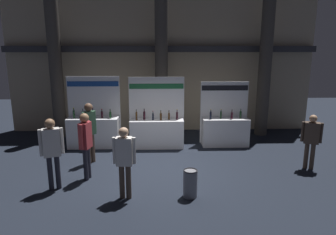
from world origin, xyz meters
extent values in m
plane|color=black|center=(0.00, 0.00, 0.00)|extent=(24.77, 24.77, 0.00)
cube|color=tan|center=(0.00, 4.44, 3.06)|extent=(12.38, 0.25, 6.12)
cube|color=#2D2D33|center=(0.00, 4.13, 3.37)|extent=(12.38, 0.20, 0.24)
cylinder|color=#423D38|center=(-4.00, 3.53, 2.58)|extent=(0.49, 0.49, 5.15)
cylinder|color=#423D38|center=(0.00, 3.53, 2.58)|extent=(0.49, 0.49, 5.15)
cylinder|color=#423D38|center=(4.00, 3.53, 2.58)|extent=(0.49, 0.49, 5.15)
cube|color=white|center=(-2.41, 2.13, 0.52)|extent=(1.75, 0.60, 1.05)
cube|color=white|center=(-2.41, 2.47, 1.23)|extent=(1.84, 0.04, 2.45)
cube|color=navy|center=(-2.41, 2.44, 2.19)|extent=(1.78, 0.01, 0.18)
cylinder|color=#19381E|center=(-3.03, 2.10, 1.19)|extent=(0.07, 0.07, 0.27)
cylinder|color=#19381E|center=(-3.03, 2.10, 1.36)|extent=(0.03, 0.03, 0.08)
cylinder|color=gold|center=(-3.03, 2.10, 1.41)|extent=(0.03, 0.03, 0.02)
cylinder|color=black|center=(-2.73, 2.13, 1.17)|extent=(0.07, 0.07, 0.24)
cylinder|color=black|center=(-2.73, 2.13, 1.32)|extent=(0.03, 0.03, 0.07)
cylinder|color=black|center=(-2.73, 2.13, 1.36)|extent=(0.03, 0.03, 0.02)
cylinder|color=black|center=(-2.40, 2.15, 1.18)|extent=(0.07, 0.07, 0.26)
cylinder|color=black|center=(-2.40, 2.15, 1.35)|extent=(0.03, 0.03, 0.09)
cylinder|color=red|center=(-2.40, 2.15, 1.40)|extent=(0.03, 0.03, 0.02)
cylinder|color=black|center=(-2.08, 2.12, 1.16)|extent=(0.07, 0.07, 0.23)
cylinder|color=black|center=(-2.08, 2.12, 1.31)|extent=(0.03, 0.03, 0.07)
cylinder|color=red|center=(-2.08, 2.12, 1.36)|extent=(0.03, 0.03, 0.02)
cylinder|color=#19381E|center=(-1.78, 2.04, 1.16)|extent=(0.07, 0.07, 0.23)
cylinder|color=#19381E|center=(-1.78, 2.04, 1.32)|extent=(0.03, 0.03, 0.08)
cylinder|color=black|center=(-1.78, 2.04, 1.37)|extent=(0.03, 0.03, 0.02)
cube|color=#334772|center=(-2.40, 1.95, 1.06)|extent=(0.27, 0.32, 0.02)
cube|color=white|center=(-0.19, 2.04, 0.49)|extent=(1.85, 0.60, 0.98)
cube|color=white|center=(-0.19, 2.38, 1.21)|extent=(1.95, 0.04, 2.43)
cube|color=#1E6638|center=(-0.19, 2.35, 2.11)|extent=(1.89, 0.01, 0.18)
cylinder|color=#472D14|center=(-0.89, 2.04, 1.12)|extent=(0.07, 0.07, 0.28)
cylinder|color=#472D14|center=(-0.89, 2.04, 1.29)|extent=(0.03, 0.03, 0.07)
cylinder|color=black|center=(-0.89, 2.04, 1.34)|extent=(0.03, 0.03, 0.02)
cylinder|color=black|center=(-0.62, 2.10, 1.12)|extent=(0.07, 0.07, 0.28)
cylinder|color=black|center=(-0.62, 2.10, 1.31)|extent=(0.03, 0.03, 0.09)
cylinder|color=black|center=(-0.62, 2.10, 1.36)|extent=(0.03, 0.03, 0.02)
cylinder|color=black|center=(-0.32, 2.01, 1.10)|extent=(0.06, 0.06, 0.23)
cylinder|color=black|center=(-0.32, 2.01, 1.25)|extent=(0.03, 0.03, 0.07)
cylinder|color=red|center=(-0.32, 2.01, 1.30)|extent=(0.03, 0.03, 0.02)
cylinder|color=#472D14|center=(-0.04, 2.03, 1.10)|extent=(0.07, 0.07, 0.23)
cylinder|color=#472D14|center=(-0.04, 2.03, 1.26)|extent=(0.03, 0.03, 0.09)
cylinder|color=black|center=(-0.04, 2.03, 1.31)|extent=(0.03, 0.03, 0.02)
cylinder|color=#472D14|center=(0.24, 2.08, 1.10)|extent=(0.07, 0.07, 0.23)
cylinder|color=#472D14|center=(0.24, 2.08, 1.25)|extent=(0.03, 0.03, 0.09)
cylinder|color=black|center=(0.24, 2.08, 1.30)|extent=(0.03, 0.03, 0.02)
cylinder|color=black|center=(0.52, 2.07, 1.11)|extent=(0.07, 0.07, 0.26)
cylinder|color=black|center=(0.52, 2.07, 1.28)|extent=(0.03, 0.03, 0.08)
cylinder|color=gold|center=(0.52, 2.07, 1.33)|extent=(0.03, 0.03, 0.02)
cube|color=white|center=(2.24, 2.16, 0.49)|extent=(1.62, 0.60, 0.99)
cube|color=white|center=(2.24, 2.50, 1.12)|extent=(1.71, 0.04, 2.25)
cube|color=black|center=(2.24, 2.47, 2.03)|extent=(1.66, 0.01, 0.18)
cylinder|color=black|center=(1.69, 2.06, 1.12)|extent=(0.07, 0.07, 0.27)
cylinder|color=black|center=(1.69, 2.06, 1.28)|extent=(0.03, 0.03, 0.06)
cylinder|color=gold|center=(1.69, 2.06, 1.32)|extent=(0.03, 0.03, 0.02)
cylinder|color=#19381E|center=(2.07, 2.16, 1.11)|extent=(0.06, 0.06, 0.25)
cylinder|color=#19381E|center=(2.07, 2.16, 1.27)|extent=(0.03, 0.03, 0.06)
cylinder|color=gold|center=(2.07, 2.16, 1.31)|extent=(0.03, 0.03, 0.02)
cylinder|color=black|center=(2.43, 2.07, 1.10)|extent=(0.08, 0.08, 0.23)
cylinder|color=black|center=(2.43, 2.07, 1.26)|extent=(0.03, 0.03, 0.09)
cylinder|color=black|center=(2.43, 2.07, 1.32)|extent=(0.03, 0.03, 0.02)
cylinder|color=#19381E|center=(2.78, 2.19, 1.11)|extent=(0.07, 0.07, 0.24)
cylinder|color=#19381E|center=(2.78, 2.19, 1.27)|extent=(0.03, 0.03, 0.07)
cylinder|color=black|center=(2.78, 2.19, 1.32)|extent=(0.03, 0.03, 0.02)
cylinder|color=slate|center=(0.61, -1.67, 0.32)|extent=(0.33, 0.33, 0.65)
torus|color=black|center=(0.61, -1.67, 0.66)|extent=(0.33, 0.33, 0.02)
cylinder|color=#23232D|center=(-2.62, -1.14, 0.43)|extent=(0.12, 0.12, 0.87)
cylinder|color=#23232D|center=(-2.78, -1.20, 0.43)|extent=(0.12, 0.12, 0.87)
cube|color=silver|center=(-2.70, -1.17, 1.21)|extent=(0.45, 0.34, 0.69)
sphere|color=#8C6647|center=(-2.70, -1.17, 1.68)|extent=(0.24, 0.24, 0.24)
cylinder|color=silver|center=(-2.47, -1.08, 1.23)|extent=(0.08, 0.08, 0.65)
cylinder|color=silver|center=(-2.93, -1.25, 1.23)|extent=(0.08, 0.08, 0.65)
cylinder|color=#23232D|center=(-2.04, -0.66, 0.43)|extent=(0.12, 0.12, 0.87)
cylinder|color=#23232D|center=(-2.01, -0.50, 0.43)|extent=(0.12, 0.12, 0.87)
cube|color=maroon|center=(-2.03, -0.58, 1.21)|extent=(0.30, 0.39, 0.69)
sphere|color=#8C6647|center=(-2.03, -0.58, 1.68)|extent=(0.24, 0.24, 0.24)
cylinder|color=maroon|center=(-2.08, -0.80, 1.23)|extent=(0.08, 0.08, 0.65)
cylinder|color=maroon|center=(-1.98, -0.37, 1.23)|extent=(0.08, 0.08, 0.65)
cylinder|color=#47382D|center=(4.14, -0.04, 0.38)|extent=(0.12, 0.12, 0.77)
cylinder|color=#47382D|center=(4.29, -0.10, 0.38)|extent=(0.12, 0.12, 0.77)
cube|color=#47382D|center=(4.21, -0.07, 1.07)|extent=(0.45, 0.37, 0.61)
sphere|color=tan|center=(4.21, -0.07, 1.49)|extent=(0.21, 0.21, 0.21)
cylinder|color=#47382D|center=(3.99, 0.02, 1.09)|extent=(0.08, 0.08, 0.58)
cylinder|color=#47382D|center=(4.44, -0.16, 1.09)|extent=(0.08, 0.08, 0.58)
cylinder|color=#47382D|center=(-0.83, -1.70, 0.41)|extent=(0.12, 0.12, 0.82)
cylinder|color=#47382D|center=(-0.98, -1.69, 0.41)|extent=(0.12, 0.12, 0.82)
cube|color=silver|center=(-0.90, -1.69, 1.15)|extent=(0.37, 0.25, 0.65)
sphere|color=tan|center=(-0.90, -1.69, 1.59)|extent=(0.23, 0.23, 0.23)
cylinder|color=silver|center=(-0.68, -1.71, 1.17)|extent=(0.08, 0.08, 0.62)
cylinder|color=silver|center=(-1.13, -1.68, 1.17)|extent=(0.08, 0.08, 0.62)
cylinder|color=#47382D|center=(-2.14, 0.67, 0.44)|extent=(0.12, 0.12, 0.89)
cylinder|color=#47382D|center=(-2.23, 0.56, 0.44)|extent=(0.12, 0.12, 0.89)
cube|color=#33563D|center=(-2.18, 0.62, 1.24)|extent=(0.37, 0.38, 0.70)
sphere|color=brown|center=(-2.18, 0.62, 1.72)|extent=(0.24, 0.24, 0.24)
cylinder|color=#33563D|center=(-2.05, 0.77, 1.26)|extent=(0.08, 0.08, 0.67)
cylinder|color=#33563D|center=(-2.31, 0.46, 1.26)|extent=(0.08, 0.08, 0.67)
camera|label=1|loc=(-0.12, -8.25, 3.44)|focal=32.64mm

